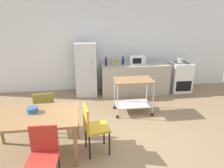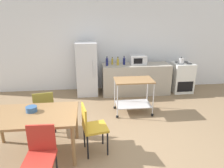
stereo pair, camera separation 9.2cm
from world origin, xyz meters
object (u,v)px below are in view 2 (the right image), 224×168
at_px(bottle_wine, 112,61).
at_px(bottle_sesame_oil, 118,62).
at_px(chair_olive, 44,108).
at_px(kitchen_cart, 133,91).
at_px(chair_mustard, 91,126).
at_px(fruit_bowl, 31,109).
at_px(kettle, 181,61).
at_px(refrigerator, 87,69).
at_px(chair_red, 41,153).
at_px(dining_table, 32,119).
at_px(bottle_olive_oil, 107,62).
at_px(bottle_soy_sauce, 124,61).
at_px(stove_oven, 182,77).
at_px(microwave, 138,60).

bearing_deg(bottle_wine, bottle_sesame_oil, -36.23).
relative_size(chair_olive, kitchen_cart, 0.98).
xyz_separation_m(chair_mustard, bottle_sesame_oil, (0.82, 2.68, 0.48)).
xyz_separation_m(fruit_bowl, kettle, (3.69, 2.45, 0.21)).
bearing_deg(chair_mustard, refrigerator, -8.63).
relative_size(chair_red, bottle_sesame_oil, 3.63).
bearing_deg(kettle, chair_olive, -152.92).
height_order(fruit_bowl, kettle, kettle).
bearing_deg(dining_table, bottle_sesame_oil, 55.46).
height_order(kitchen_cart, bottle_olive_oil, bottle_olive_oil).
xyz_separation_m(chair_red, bottle_soy_sauce, (1.70, 3.39, 0.48)).
bearing_deg(chair_olive, bottle_sesame_oil, -143.15).
distance_m(dining_table, chair_red, 0.79).
distance_m(chair_olive, chair_red, 1.45).
relative_size(chair_olive, stove_oven, 0.97).
xyz_separation_m(bottle_olive_oil, bottle_sesame_oil, (0.32, 0.03, -0.01)).
height_order(refrigerator, bottle_soy_sauce, refrigerator).
height_order(stove_oven, bottle_olive_oil, bottle_olive_oil).
distance_m(refrigerator, bottle_wine, 0.78).
bearing_deg(kitchen_cart, bottle_wine, 104.75).
bearing_deg(stove_oven, microwave, 179.27).
distance_m(kitchen_cart, bottle_soy_sauce, 1.38).
bearing_deg(chair_mustard, microwave, -37.73).
bearing_deg(stove_oven, bottle_soy_sauce, 179.59).
bearing_deg(kitchen_cart, bottle_soy_sauce, 90.76).
bearing_deg(bottle_wine, chair_mustard, -103.44).
distance_m(chair_mustard, bottle_olive_oil, 2.74).
bearing_deg(refrigerator, bottle_soy_sauce, -3.59).
xyz_separation_m(bottle_soy_sauce, kettle, (1.69, -0.11, -0.00)).
bearing_deg(fruit_bowl, bottle_sesame_oil, 54.14).
relative_size(kitchen_cart, fruit_bowl, 4.94).
distance_m(dining_table, bottle_soy_sauce, 3.34).
distance_m(kitchen_cart, bottle_sesame_oil, 1.34).
relative_size(refrigerator, fruit_bowl, 8.41).
bearing_deg(chair_mustard, bottle_wine, -23.69).
bearing_deg(fruit_bowl, dining_table, -83.46).
bearing_deg(bottle_olive_oil, chair_olive, -127.18).
distance_m(dining_table, refrigerator, 2.88).
distance_m(chair_olive, bottle_wine, 2.61).
bearing_deg(microwave, chair_red, -121.98).
xyz_separation_m(bottle_soy_sauce, fruit_bowl, (-2.00, -2.56, -0.21)).
xyz_separation_m(dining_table, microwave, (2.41, 2.67, 0.36)).
relative_size(refrigerator, bottle_wine, 7.12).
bearing_deg(refrigerator, chair_red, -100.08).
xyz_separation_m(dining_table, chair_red, (0.28, -0.73, -0.15)).
relative_size(bottle_olive_oil, fruit_bowl, 1.44).
bearing_deg(refrigerator, bottle_sesame_oil, -8.14).
bearing_deg(chair_mustard, kitchen_cart, -45.93).
height_order(dining_table, fruit_bowl, fruit_bowl).
distance_m(bottle_olive_oil, bottle_soy_sauce, 0.51).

